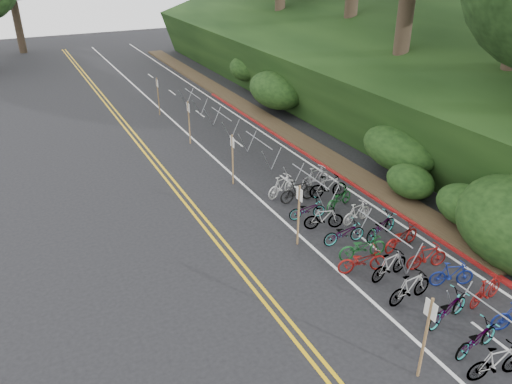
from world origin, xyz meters
TOP-DOWN VIEW (x-y plane):
  - ground at (0.00, 0.00)m, footprint 120.00×120.00m
  - road_markings at (0.63, 10.10)m, footprint 7.47×80.00m
  - red_curb at (5.70, 12.00)m, footprint 0.25×28.00m
  - embankment at (12.96, 19.04)m, footprint 14.30×48.14m
  - bike_rack_front at (2.96, -1.82)m, footprint 1.09×2.59m
  - bike_racks_rest at (3.00, 13.00)m, footprint 1.14×23.00m
  - signpost_near at (0.13, -2.06)m, footprint 0.08×0.40m
  - signposts_rest at (0.60, 14.00)m, footprint 0.08×18.40m
  - bike_front at (1.69, 2.45)m, footprint 1.06×1.89m
  - bike_valet at (3.01, 2.91)m, footprint 3.05×13.90m

SIDE VIEW (x-z plane):
  - ground at x=0.00m, z-range 0.00..0.00m
  - road_markings at x=0.63m, z-range 0.00..0.01m
  - red_curb at x=5.70m, z-range 0.00..0.10m
  - bike_front at x=1.69m, z-range 0.00..0.94m
  - bike_valet at x=3.01m, z-range -0.04..1.03m
  - bike_rack_front at x=2.96m, z-range 0.24..1.30m
  - bike_racks_rest at x=3.00m, z-range 0.27..1.44m
  - signposts_rest at x=0.60m, z-range 0.18..2.68m
  - signpost_near at x=0.13m, z-range 0.18..2.77m
  - embankment at x=12.96m, z-range -1.99..7.12m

